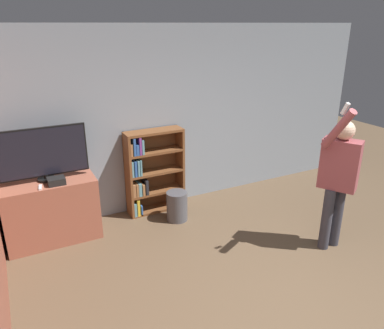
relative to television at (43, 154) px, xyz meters
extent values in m
plane|color=brown|center=(1.89, -2.77, -1.19)|extent=(14.00, 14.00, 0.00)
cube|color=gray|center=(1.89, 0.31, 0.16)|extent=(7.00, 0.06, 2.70)
cube|color=#93513D|center=(0.00, -0.03, -0.77)|extent=(1.15, 0.56, 0.83)
cylinder|color=black|center=(0.00, 0.00, -0.34)|extent=(0.22, 0.22, 0.03)
cylinder|color=black|center=(0.00, 0.00, -0.30)|extent=(0.06, 0.06, 0.05)
cube|color=black|center=(0.00, 0.00, 0.02)|extent=(1.07, 0.04, 0.63)
cube|color=black|center=(0.00, -0.02, 0.02)|extent=(1.03, 0.01, 0.59)
cube|color=black|center=(0.09, -0.19, -0.31)|extent=(0.21, 0.17, 0.09)
cube|color=white|center=(-0.10, -0.22, -0.35)|extent=(0.05, 0.14, 0.02)
cube|color=brown|center=(1.10, 0.12, -0.56)|extent=(0.04, 0.28, 1.26)
cube|color=brown|center=(1.93, 0.12, -0.56)|extent=(0.04, 0.28, 1.26)
cube|color=brown|center=(1.52, 0.26, -0.56)|extent=(0.86, 0.01, 1.26)
cube|color=brown|center=(1.52, 0.12, -1.17)|extent=(0.79, 0.28, 0.04)
cube|color=brown|center=(1.52, 0.12, -0.87)|extent=(0.79, 0.28, 0.04)
cube|color=brown|center=(1.52, 0.12, -0.56)|extent=(0.79, 0.28, 0.04)
cube|color=brown|center=(1.52, 0.12, -0.24)|extent=(0.79, 0.28, 0.04)
cube|color=brown|center=(1.52, 0.12, 0.05)|extent=(0.79, 0.28, 0.04)
cube|color=#5B8E99|center=(1.14, 0.10, -1.07)|extent=(0.04, 0.23, 0.21)
cube|color=gold|center=(1.19, 0.08, -1.04)|extent=(0.04, 0.20, 0.26)
cube|color=#2D569E|center=(1.24, 0.09, -1.09)|extent=(0.02, 0.21, 0.16)
cube|color=#99663D|center=(1.14, 0.10, -0.76)|extent=(0.04, 0.24, 0.20)
cube|color=#99663D|center=(1.19, 0.10, -0.76)|extent=(0.03, 0.24, 0.19)
cube|color=#5B8E99|center=(1.23, 0.11, -0.76)|extent=(0.04, 0.26, 0.20)
cube|color=#99663D|center=(1.28, 0.10, -0.77)|extent=(0.03, 0.24, 0.17)
cube|color=#232328|center=(1.34, 0.10, -0.74)|extent=(0.04, 0.24, 0.23)
cube|color=#5B8E99|center=(1.14, 0.10, -0.42)|extent=(0.03, 0.25, 0.23)
cube|color=#2D569E|center=(1.18, 0.10, -0.42)|extent=(0.03, 0.24, 0.23)
cube|color=#5B8E99|center=(1.22, 0.09, -0.42)|extent=(0.03, 0.22, 0.23)
cube|color=#5B8E99|center=(1.26, 0.08, -0.42)|extent=(0.02, 0.20, 0.24)
cube|color=#99663D|center=(1.14, 0.11, -0.14)|extent=(0.03, 0.26, 0.17)
cube|color=#2D569E|center=(1.18, 0.08, -0.10)|extent=(0.03, 0.20, 0.25)
cube|color=#2D569E|center=(1.22, 0.11, -0.15)|extent=(0.04, 0.26, 0.15)
cube|color=#7A3889|center=(1.27, 0.08, -0.10)|extent=(0.03, 0.20, 0.25)
cube|color=#5B8E99|center=(1.30, 0.08, -0.12)|extent=(0.03, 0.20, 0.21)
cylinder|color=#383842|center=(3.02, -1.83, -0.78)|extent=(0.13, 0.13, 0.82)
cylinder|color=#383842|center=(3.20, -1.83, -0.78)|extent=(0.13, 0.13, 0.82)
cube|color=#99474C|center=(3.11, -1.83, -0.07)|extent=(0.41, 0.49, 0.61)
sphere|color=beige|center=(3.11, -1.83, 0.35)|extent=(0.23, 0.23, 0.23)
cylinder|color=#99474C|center=(3.35, -1.83, -0.08)|extent=(0.09, 0.09, 0.56)
cylinder|color=#99474C|center=(2.86, -1.94, 0.42)|extent=(0.09, 0.40, 0.51)
cube|color=white|center=(2.86, -2.00, 0.66)|extent=(0.04, 0.09, 0.14)
cylinder|color=#4C4C51|center=(1.67, -0.31, -0.97)|extent=(0.30, 0.30, 0.43)
camera|label=1|loc=(-0.35, -4.72, 1.51)|focal=35.00mm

